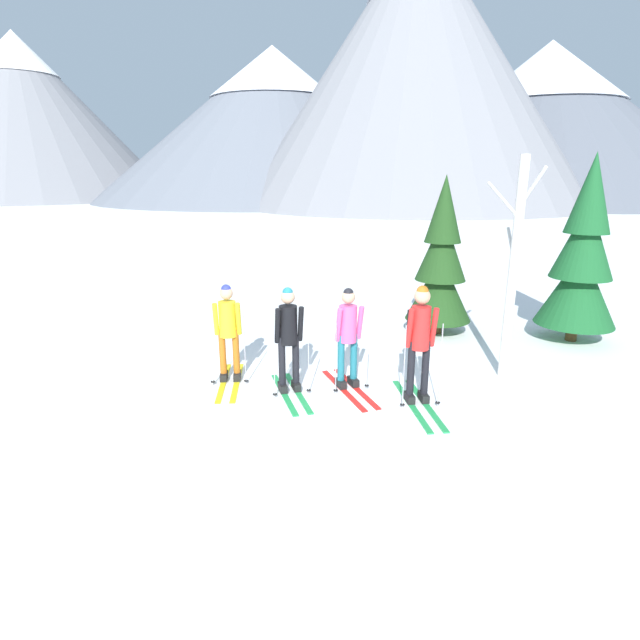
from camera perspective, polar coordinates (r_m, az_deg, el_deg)
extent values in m
plane|color=white|center=(8.09, -0.64, -8.19)|extent=(400.00, 400.00, 0.00)
cube|color=yellow|center=(8.58, -9.32, -6.88)|extent=(0.29, 1.61, 0.02)
cube|color=yellow|center=(8.60, -10.79, -6.89)|extent=(0.29, 1.61, 0.02)
cube|color=black|center=(8.64, -9.28, -6.20)|extent=(0.14, 0.27, 0.12)
cylinder|color=#B76019|center=(8.49, -9.41, -3.52)|extent=(0.11, 0.11, 0.78)
cube|color=black|center=(8.67, -10.74, -6.21)|extent=(0.14, 0.27, 0.12)
cylinder|color=#B76019|center=(8.51, -10.89, -3.54)|extent=(0.11, 0.11, 0.78)
cylinder|color=yellow|center=(8.33, -10.34, 0.11)|extent=(0.28, 0.28, 0.58)
sphere|color=tan|center=(8.23, -10.49, 2.98)|extent=(0.21, 0.21, 0.21)
sphere|color=#2D389E|center=(8.21, -10.51, 3.41)|extent=(0.16, 0.16, 0.16)
cylinder|color=yellow|center=(8.25, -9.15, 0.13)|extent=(0.10, 0.20, 0.56)
cylinder|color=yellow|center=(8.29, -11.63, 0.08)|extent=(0.10, 0.20, 0.56)
cylinder|color=#A5A5AD|center=(8.28, -8.44, -3.43)|extent=(0.02, 0.02, 1.17)
cylinder|color=black|center=(8.47, -8.30, -6.77)|extent=(0.07, 0.07, 0.01)
cylinder|color=#A5A5AD|center=(8.34, -12.15, -3.48)|extent=(0.02, 0.02, 1.17)
cylinder|color=black|center=(8.53, -11.94, -6.80)|extent=(0.07, 0.07, 0.01)
cube|color=green|center=(8.09, -2.53, -8.11)|extent=(0.61, 1.53, 0.02)
cube|color=green|center=(8.05, -4.06, -8.28)|extent=(0.61, 1.53, 0.02)
cube|color=black|center=(8.16, -2.70, -7.39)|extent=(0.19, 0.28, 0.12)
cylinder|color=black|center=(7.99, -2.74, -4.49)|extent=(0.11, 0.11, 0.80)
cube|color=black|center=(8.11, -4.23, -7.55)|extent=(0.19, 0.28, 0.12)
cylinder|color=black|center=(7.94, -4.29, -4.64)|extent=(0.11, 0.11, 0.80)
cylinder|color=black|center=(7.78, -3.59, -0.56)|extent=(0.28, 0.28, 0.60)
sphere|color=tan|center=(7.67, -3.65, 2.61)|extent=(0.22, 0.22, 0.22)
sphere|color=#1E6B7A|center=(7.65, -3.65, 3.08)|extent=(0.16, 0.16, 0.16)
cylinder|color=black|center=(7.76, -2.20, -0.45)|extent=(0.14, 0.21, 0.57)
cylinder|color=black|center=(7.68, -4.80, -0.67)|extent=(0.14, 0.21, 0.57)
cylinder|color=#A5A5AD|center=(7.84, -1.30, -4.27)|extent=(0.02, 0.02, 1.20)
cylinder|color=black|center=(8.04, -1.27, -7.89)|extent=(0.07, 0.07, 0.01)
cylinder|color=#A5A5AD|center=(7.72, -5.18, -4.65)|extent=(0.02, 0.02, 1.20)
cylinder|color=black|center=(7.93, -5.08, -8.31)|extent=(0.07, 0.07, 0.01)
cube|color=maroon|center=(7.93, -3.87, -0.01)|extent=(0.30, 0.24, 0.36)
cube|color=red|center=(8.27, 4.02, -7.60)|extent=(0.74, 1.57, 0.02)
cube|color=red|center=(8.19, 2.60, -7.83)|extent=(0.74, 1.57, 0.02)
cube|color=black|center=(8.32, 3.75, -6.90)|extent=(0.20, 0.28, 0.12)
cylinder|color=#1E6B7A|center=(8.16, 3.80, -4.13)|extent=(0.11, 0.11, 0.78)
cube|color=black|center=(8.24, 2.34, -7.12)|extent=(0.20, 0.28, 0.12)
cylinder|color=#1E6B7A|center=(8.08, 2.37, -4.32)|extent=(0.11, 0.11, 0.78)
cylinder|color=#E55193|center=(7.95, 3.15, -0.42)|extent=(0.28, 0.28, 0.58)
sphere|color=tan|center=(7.83, 3.20, 2.59)|extent=(0.21, 0.21, 0.21)
sphere|color=black|center=(7.82, 3.21, 3.04)|extent=(0.16, 0.16, 0.16)
cylinder|color=#E55193|center=(7.96, 4.51, -0.30)|extent=(0.15, 0.21, 0.56)
cylinder|color=#E55193|center=(7.82, 2.11, -0.56)|extent=(0.15, 0.21, 0.56)
cylinder|color=#A5A5AD|center=(8.05, 5.38, -3.90)|extent=(0.02, 0.02, 1.17)
cylinder|color=black|center=(8.24, 5.28, -7.33)|extent=(0.07, 0.07, 0.01)
cylinder|color=#A5A5AD|center=(7.84, 1.80, -4.38)|extent=(0.02, 0.02, 1.17)
cylinder|color=black|center=(8.04, 1.76, -7.88)|extent=(0.07, 0.07, 0.01)
cube|color=green|center=(7.87, 11.75, -9.21)|extent=(0.40, 1.78, 0.02)
cube|color=green|center=(7.80, 10.20, -9.34)|extent=(0.40, 1.78, 0.02)
cube|color=black|center=(7.92, 11.55, -8.45)|extent=(0.15, 0.28, 0.12)
cylinder|color=black|center=(7.74, 11.75, -5.30)|extent=(0.11, 0.11, 0.86)
cube|color=black|center=(7.86, 10.01, -8.58)|extent=(0.15, 0.28, 0.12)
cylinder|color=black|center=(7.68, 10.18, -5.40)|extent=(0.11, 0.11, 0.86)
cylinder|color=red|center=(7.51, 11.22, -0.87)|extent=(0.28, 0.28, 0.64)
sphere|color=tan|center=(7.38, 11.42, 2.64)|extent=(0.23, 0.23, 0.23)
sphere|color=#B76019|center=(7.37, 11.45, 3.16)|extent=(0.17, 0.17, 0.17)
cylinder|color=red|center=(7.50, 12.68, -0.82)|extent=(0.11, 0.22, 0.61)
cylinder|color=red|center=(7.39, 10.05, -0.93)|extent=(0.11, 0.22, 0.61)
cylinder|color=#A5A5AD|center=(7.60, 13.36, -5.04)|extent=(0.02, 0.02, 1.28)
cylinder|color=black|center=(7.83, 13.09, -9.02)|extent=(0.07, 0.07, 0.01)
cylinder|color=#A5A5AD|center=(7.44, 9.44, -5.30)|extent=(0.02, 0.02, 1.28)
cylinder|color=black|center=(7.67, 9.24, -9.35)|extent=(0.07, 0.07, 0.01)
cube|color=black|center=(7.65, 10.85, -0.27)|extent=(0.28, 0.20, 0.36)
cylinder|color=#51381E|center=(11.66, 26.54, -0.37)|extent=(0.23, 0.23, 0.72)
cone|color=#195628|center=(11.49, 27.01, 3.29)|extent=(1.55, 1.55, 1.53)
cone|color=#195628|center=(11.34, 27.63, 8.04)|extent=(1.18, 1.18, 1.53)
cone|color=#195628|center=(11.28, 28.22, 12.46)|extent=(0.84, 0.84, 1.53)
cylinder|color=#51381E|center=(11.21, 13.04, 0.13)|extent=(0.20, 0.20, 0.64)
cone|color=#1E4219|center=(11.04, 13.26, 3.52)|extent=(1.38, 1.38, 1.36)
cone|color=#1E4219|center=(10.90, 13.55, 7.92)|extent=(1.05, 1.05, 1.36)
cone|color=#1E4219|center=(10.82, 13.83, 12.05)|extent=(0.75, 0.75, 1.36)
cylinder|color=silver|center=(8.80, 20.88, 5.11)|extent=(0.15, 0.15, 3.62)
cylinder|color=silver|center=(8.50, 22.85, 13.72)|extent=(0.22, 0.47, 0.60)
cylinder|color=silver|center=(8.97, 19.74, 12.79)|extent=(0.32, 0.80, 0.52)
cylinder|color=silver|center=(8.99, 20.69, 7.96)|extent=(0.06, 0.55, 0.51)
cone|color=gray|center=(82.72, -30.33, 19.06)|extent=(37.81, 37.81, 21.03)
cone|color=white|center=(83.76, -31.15, 24.33)|extent=(10.20, 10.20, 5.40)
cone|color=slate|center=(68.79, -5.20, 20.94)|extent=(45.02, 45.02, 18.33)
cone|color=white|center=(69.57, -5.34, 25.96)|extent=(15.75, 15.75, 6.11)
cone|color=gray|center=(57.43, 10.64, 25.74)|extent=(35.92, 35.92, 26.31)
cone|color=slate|center=(71.51, 23.84, 19.54)|extent=(44.44, 44.44, 18.35)
cone|color=white|center=(72.20, 24.39, 24.01)|extent=(17.76, 17.76, 6.99)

